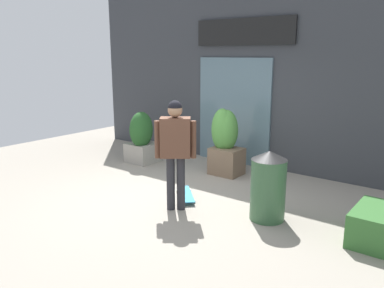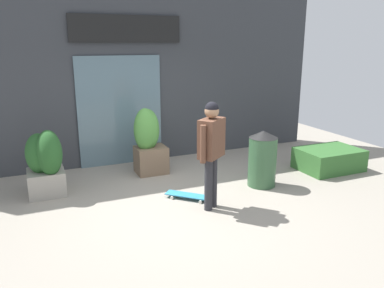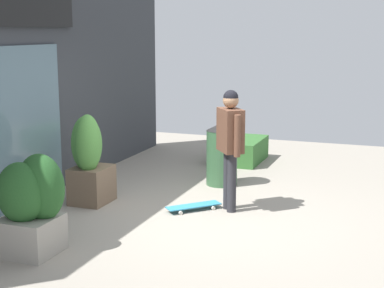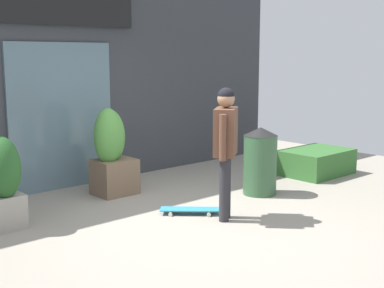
# 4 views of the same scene
# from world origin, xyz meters

# --- Properties ---
(ground_plane) EXTENTS (12.00, 12.00, 0.00)m
(ground_plane) POSITION_xyz_m (0.00, 0.00, 0.00)
(ground_plane) COLOR gray
(building_facade) EXTENTS (8.81, 0.31, 3.96)m
(building_facade) POSITION_xyz_m (-0.01, 2.75, 1.96)
(building_facade) COLOR #383A3F
(building_facade) RESTS_ON ground_plane
(skateboarder) EXTENTS (0.53, 0.48, 1.73)m
(skateboarder) POSITION_xyz_m (0.36, -0.30, 1.07)
(skateboarder) COLOR #28282D
(skateboarder) RESTS_ON ground_plane
(skateboard) EXTENTS (0.73, 0.71, 0.08)m
(skateboard) POSITION_xyz_m (0.17, 0.18, 0.06)
(skateboard) COLOR teal
(skateboard) RESTS_ON ground_plane
(planter_box_left) EXTENTS (0.65, 0.52, 1.35)m
(planter_box_left) POSITION_xyz_m (-0.04, 1.75, 0.69)
(planter_box_left) COLOR brown
(planter_box_left) RESTS_ON ground_plane
(planter_box_right) EXTENTS (0.61, 0.74, 1.17)m
(planter_box_right) POSITION_xyz_m (-2.02, 1.36, 0.60)
(planter_box_right) COLOR gray
(planter_box_right) RESTS_ON ground_plane
(trash_bin) EXTENTS (0.52, 0.52, 1.05)m
(trash_bin) POSITION_xyz_m (1.68, 0.23, 0.53)
(trash_bin) COLOR #335938
(trash_bin) RESTS_ON ground_plane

